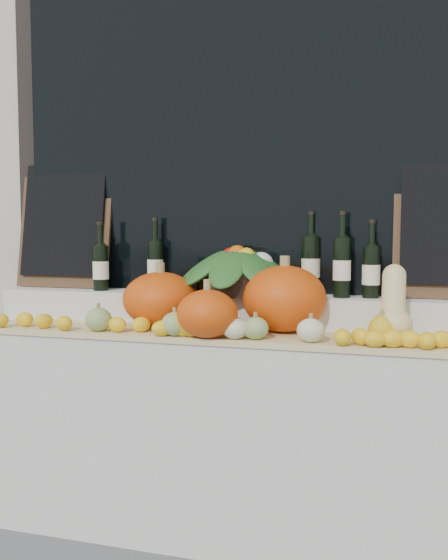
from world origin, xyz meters
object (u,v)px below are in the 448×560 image
(pumpkin_left, at_px, (160,299))
(produce_bowl, at_px, (237,270))
(pumpkin_right, at_px, (285,299))
(butternut_squash, at_px, (393,309))
(wine_bottle_tall, at_px, (311,265))

(pumpkin_left, height_order, produce_bowl, produce_bowl)
(pumpkin_right, xyz_separation_m, butternut_squash, (0.44, -0.09, -0.02))
(pumpkin_right, relative_size, butternut_squash, 1.19)
(pumpkin_left, xyz_separation_m, butternut_squash, (0.98, -0.07, 0.00))
(pumpkin_left, distance_m, wine_bottle_tall, 0.69)
(pumpkin_left, distance_m, pumpkin_right, 0.55)
(pumpkin_left, relative_size, wine_bottle_tall, 0.89)
(pumpkin_left, xyz_separation_m, produce_bowl, (0.30, 0.18, 0.12))
(pumpkin_right, height_order, butternut_squash, butternut_squash)
(produce_bowl, bearing_deg, butternut_squash, -19.89)
(pumpkin_left, relative_size, produce_bowl, 0.57)
(pumpkin_left, bearing_deg, wine_bottle_tall, 23.44)
(pumpkin_left, bearing_deg, pumpkin_right, 2.69)
(pumpkin_right, relative_size, produce_bowl, 0.60)
(produce_bowl, bearing_deg, wine_bottle_tall, 15.17)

